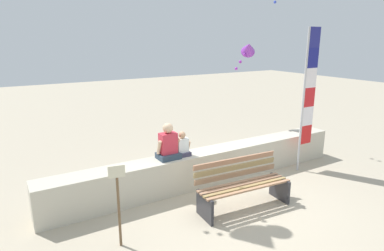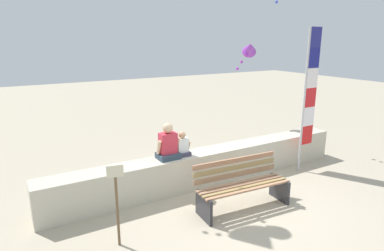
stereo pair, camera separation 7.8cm
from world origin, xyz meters
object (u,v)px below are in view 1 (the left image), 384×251
Objects in this scene: park_bench at (242,185)px; flag_banner at (308,93)px; person_adult at (168,145)px; person_child at (182,146)px; sign_post at (118,199)px; kite_purple at (248,48)px.

flag_banner is at bearing 16.37° from park_bench.
flag_banner reaches higher than person_adult.
flag_banner is (2.95, -0.53, 0.92)m from person_child.
person_child is 0.40× the size of sign_post.
person_child is 3.13m from flag_banner.
sign_post is at bearing -179.73° from park_bench.
person_adult is at bearing -179.95° from person_child.
park_bench is 3.52× the size of person_child.
flag_banner reaches higher than park_bench.
person_child is at bearing 0.05° from person_adult.
kite_purple is at bearing 25.54° from person_child.
flag_banner is at bearing -9.23° from person_adult.
flag_banner is (2.39, 0.70, 1.40)m from park_bench.
flag_banner is 4.88m from sign_post.
kite_purple is 5.52m from sign_post.
sign_post is at bearing -144.71° from person_child.
park_bench is at bearing 0.27° from sign_post.
sign_post is (-2.31, -0.01, 0.33)m from park_bench.
flag_banner is 2.07m from kite_purple.
kite_purple is at bearing 23.18° from person_adult.
park_bench is 1.44m from person_child.
kite_purple reaches higher than person_adult.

